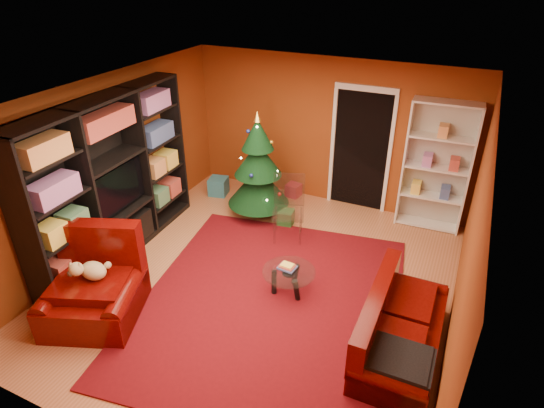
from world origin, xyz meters
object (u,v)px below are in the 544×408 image
at_px(rug, 271,302).
at_px(acrylic_chair, 288,213).
at_px(coffee_table, 289,282).
at_px(gift_box_green, 286,218).
at_px(gift_box_teal, 218,186).
at_px(armchair, 91,288).
at_px(christmas_tree, 258,167).
at_px(sofa, 403,325).
at_px(gift_box_red, 293,190).
at_px(dog, 94,271).
at_px(white_bookshelf, 436,167).
at_px(media_unit, 112,180).

relative_size(rug, acrylic_chair, 4.01).
height_order(coffee_table, acrylic_chair, acrylic_chair).
relative_size(rug, coffee_table, 5.40).
xyz_separation_m(gift_box_green, acrylic_chair, (0.21, -0.40, 0.35)).
relative_size(gift_box_teal, coffee_table, 0.46).
bearing_deg(armchair, rug, 10.36).
relative_size(christmas_tree, sofa, 1.05).
xyz_separation_m(gift_box_red, dog, (-0.97, -4.01, 0.56)).
xyz_separation_m(white_bookshelf, armchair, (-3.45, -4.06, -0.61)).
height_order(white_bookshelf, dog, white_bookshelf).
distance_m(gift_box_green, dog, 3.30).
bearing_deg(armchair, christmas_tree, 56.61).
bearing_deg(dog, acrylic_chair, 39.78).
distance_m(armchair, acrylic_chair, 3.05).
relative_size(gift_box_red, white_bookshelf, 0.11).
relative_size(christmas_tree, gift_box_green, 7.32).
bearing_deg(dog, armchair, -135.00).
distance_m(gift_box_red, white_bookshelf, 2.62).
bearing_deg(rug, christmas_tree, 120.26).
distance_m(sofa, coffee_table, 1.63).
relative_size(white_bookshelf, dog, 5.47).
relative_size(gift_box_green, armchair, 0.22).
relative_size(gift_box_teal, sofa, 0.18).
bearing_deg(media_unit, rug, -6.76).
bearing_deg(gift_box_teal, white_bookshelf, 7.63).
relative_size(gift_box_red, dog, 0.61).
bearing_deg(gift_box_red, rug, -73.01).
distance_m(gift_box_red, coffee_table, 2.83).
height_order(rug, white_bookshelf, white_bookshelf).
height_order(gift_box_red, dog, dog).
bearing_deg(dog, media_unit, 99.33).
relative_size(media_unit, white_bookshelf, 1.43).
distance_m(sofa, acrylic_chair, 2.65).
xyz_separation_m(gift_box_teal, coffee_table, (2.35, -2.11, 0.02)).
bearing_deg(christmas_tree, sofa, -36.60).
bearing_deg(sofa, gift_box_green, 48.73).
bearing_deg(armchair, gift_box_teal, 74.34).
bearing_deg(media_unit, gift_box_green, 38.38).
xyz_separation_m(gift_box_green, white_bookshelf, (2.17, 0.99, 0.94)).
bearing_deg(armchair, gift_box_red, 55.26).
xyz_separation_m(rug, armchair, (-1.89, -1.15, 0.45)).
distance_m(white_bookshelf, acrylic_chair, 2.47).
distance_m(gift_box_green, acrylic_chair, 0.57).
distance_m(armchair, dog, 0.23).
distance_m(white_bookshelf, dog, 5.27).
distance_m(rug, coffee_table, 0.36).
height_order(white_bookshelf, armchair, white_bookshelf).
distance_m(rug, gift_box_green, 2.02).
xyz_separation_m(christmas_tree, acrylic_chair, (0.78, -0.53, -0.43)).
distance_m(rug, christmas_tree, 2.53).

